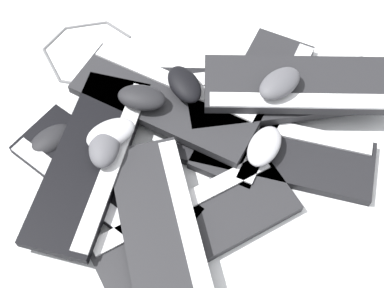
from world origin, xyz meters
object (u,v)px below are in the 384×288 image
(keyboard_3, at_px, (256,104))
(mouse_6, at_px, (111,133))
(keyboard_6, at_px, (280,93))
(mouse_5, at_px, (264,146))
(mouse_2, at_px, (105,145))
(keyboard_0, at_px, (103,180))
(keyboard_4, at_px, (176,96))
(keyboard_1, at_px, (195,226))
(keyboard_7, at_px, (163,238))
(mouse_0, at_px, (142,98))
(mouse_3, at_px, (184,84))
(keyboard_2, at_px, (275,151))
(mouse_4, at_px, (280,83))
(keyboard_8, at_px, (166,101))
(keyboard_5, at_px, (91,160))
(mouse_1, at_px, (51,141))
(keyboard_9, at_px, (300,85))

(keyboard_3, xyz_separation_m, mouse_6, (0.35, 0.03, 0.07))
(keyboard_6, height_order, mouse_5, mouse_5)
(keyboard_6, height_order, mouse_2, mouse_2)
(keyboard_0, relative_size, keyboard_4, 0.95)
(keyboard_0, distance_m, keyboard_1, 0.23)
(keyboard_7, bearing_deg, mouse_0, -95.24)
(keyboard_7, distance_m, mouse_2, 0.24)
(keyboard_6, bearing_deg, mouse_3, -14.50)
(keyboard_7, bearing_deg, keyboard_0, -61.37)
(keyboard_2, height_order, keyboard_3, same)
(mouse_6, bearing_deg, mouse_4, -10.58)
(keyboard_0, bearing_deg, keyboard_8, -140.19)
(keyboard_5, bearing_deg, mouse_1, -46.89)
(keyboard_2, bearing_deg, mouse_1, -17.88)
(keyboard_8, relative_size, mouse_4, 3.86)
(keyboard_3, distance_m, keyboard_7, 0.41)
(mouse_1, distance_m, mouse_2, 0.15)
(keyboard_4, distance_m, keyboard_8, 0.05)
(keyboard_2, bearing_deg, mouse_6, -16.18)
(mouse_0, bearing_deg, mouse_3, 31.72)
(mouse_4, bearing_deg, mouse_3, -46.27)
(keyboard_0, bearing_deg, mouse_5, 175.47)
(keyboard_2, relative_size, keyboard_5, 1.00)
(keyboard_4, bearing_deg, mouse_5, 125.55)
(mouse_3, height_order, mouse_5, mouse_3)
(keyboard_1, xyz_separation_m, keyboard_6, (-0.28, -0.26, 0.03))
(mouse_1, distance_m, mouse_5, 0.48)
(keyboard_2, relative_size, keyboard_8, 1.08)
(keyboard_5, distance_m, mouse_1, 0.12)
(keyboard_3, distance_m, keyboard_9, 0.11)
(mouse_6, bearing_deg, keyboard_8, 16.54)
(mouse_2, bearing_deg, keyboard_1, 53.86)
(keyboard_3, distance_m, mouse_5, 0.14)
(mouse_4, relative_size, mouse_6, 1.00)
(keyboard_2, xyz_separation_m, keyboard_6, (-0.05, -0.13, 0.03))
(keyboard_1, bearing_deg, mouse_4, -137.39)
(keyboard_6, bearing_deg, keyboard_1, 42.93)
(keyboard_0, height_order, keyboard_2, same)
(keyboard_0, height_order, mouse_5, mouse_5)
(mouse_4, bearing_deg, keyboard_8, -40.62)
(keyboard_3, relative_size, mouse_5, 3.93)
(mouse_0, height_order, mouse_2, same)
(mouse_1, relative_size, mouse_6, 1.00)
(keyboard_9, xyz_separation_m, mouse_5, (0.13, 0.12, -0.02))
(mouse_6, bearing_deg, mouse_5, -29.83)
(mouse_3, bearing_deg, mouse_1, 82.92)
(mouse_0, xyz_separation_m, mouse_3, (-0.10, -0.01, 0.00))
(keyboard_6, relative_size, mouse_5, 4.14)
(keyboard_0, relative_size, keyboard_8, 1.04)
(keyboard_0, bearing_deg, mouse_4, -168.85)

